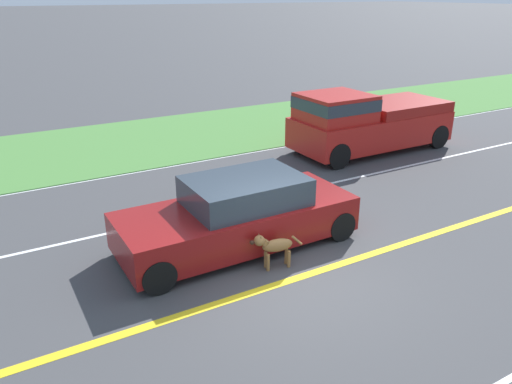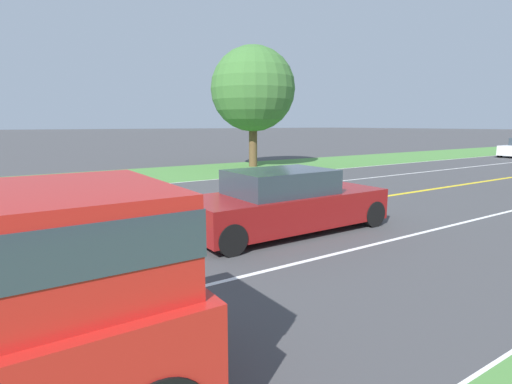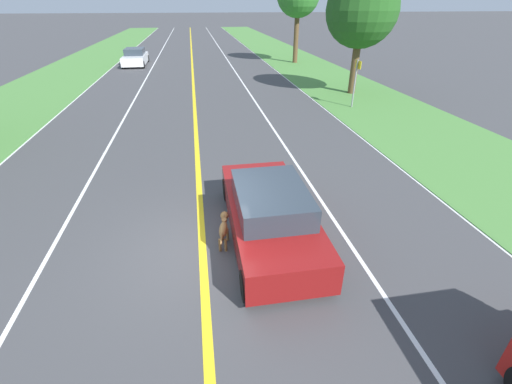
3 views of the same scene
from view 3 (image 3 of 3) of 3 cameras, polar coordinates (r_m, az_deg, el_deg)
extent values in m
plane|color=#424244|center=(8.22, -8.90, -9.57)|extent=(400.00, 400.00, 0.00)
cube|color=yellow|center=(8.22, -8.90, -9.55)|extent=(0.18, 160.00, 0.01)
cube|color=white|center=(10.69, 31.98, -4.20)|extent=(0.14, 160.00, 0.01)
cube|color=white|center=(8.87, 14.45, -6.95)|extent=(0.10, 160.00, 0.01)
cube|color=white|center=(8.99, -32.14, -10.58)|extent=(0.10, 160.00, 0.01)
cube|color=maroon|center=(8.31, 2.17, -4.15)|extent=(1.84, 4.74, 0.72)
cube|color=#2D3842|center=(7.83, 2.54, -1.06)|extent=(1.59, 2.27, 0.54)
cylinder|color=black|center=(10.24, 4.50, 1.22)|extent=(0.22, 0.62, 0.62)
cylinder|color=black|center=(7.18, 12.15, -13.42)|extent=(0.22, 0.62, 0.62)
cylinder|color=black|center=(9.99, -4.83, 0.46)|extent=(0.22, 0.62, 0.62)
cylinder|color=black|center=(6.82, -1.52, -15.33)|extent=(0.22, 0.62, 0.62)
ellipsoid|color=olive|center=(8.03, -5.48, -6.24)|extent=(0.30, 0.61, 0.25)
cylinder|color=olive|center=(8.36, -4.78, -7.06)|extent=(0.06, 0.06, 0.34)
cylinder|color=olive|center=(8.03, -5.06, -8.80)|extent=(0.06, 0.06, 0.34)
cylinder|color=olive|center=(8.37, -5.69, -7.04)|extent=(0.06, 0.06, 0.34)
cylinder|color=olive|center=(8.05, -6.01, -8.77)|extent=(0.06, 0.06, 0.34)
cylinder|color=olive|center=(8.18, -5.32, -4.67)|extent=(0.15, 0.18, 0.16)
sphere|color=olive|center=(8.24, -5.27, -3.93)|extent=(0.24, 0.24, 0.20)
ellipsoid|color=#331E14|center=(8.36, -5.17, -3.51)|extent=(0.11, 0.11, 0.08)
cone|color=brown|center=(8.18, -4.91, -3.54)|extent=(0.08, 0.08, 0.09)
cone|color=brown|center=(8.19, -5.68, -3.53)|extent=(0.08, 0.08, 0.09)
cylinder|color=olive|center=(7.70, -5.80, -7.68)|extent=(0.09, 0.22, 0.22)
cube|color=white|center=(35.18, -19.45, 20.18)|extent=(1.87, 4.65, 0.71)
cube|color=#2D3842|center=(35.29, -19.58, 21.21)|extent=(1.61, 2.23, 0.54)
cylinder|color=black|center=(33.47, -21.32, 19.09)|extent=(0.22, 0.61, 0.61)
cylinder|color=black|center=(37.23, -20.34, 20.11)|extent=(0.22, 0.61, 0.61)
cylinder|color=black|center=(33.20, -18.32, 19.51)|extent=(0.22, 0.61, 0.61)
cylinder|color=black|center=(37.00, -17.62, 20.47)|extent=(0.22, 0.61, 0.61)
cylinder|color=brown|center=(23.06, 16.11, 19.57)|extent=(0.44, 0.44, 3.34)
sphere|color=#23561E|center=(22.81, 17.26, 26.97)|extent=(4.10, 4.10, 4.10)
cylinder|color=brown|center=(34.74, 6.70, 24.23)|extent=(0.43, 0.43, 4.44)
cylinder|color=gray|center=(19.82, 16.11, 16.87)|extent=(0.08, 0.08, 2.48)
cube|color=yellow|center=(19.67, 16.68, 19.67)|extent=(0.03, 0.64, 0.40)
camera|label=1|loc=(12.75, -43.78, 20.50)|focal=35.00mm
camera|label=2|loc=(9.06, 66.11, -6.40)|focal=28.00mm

